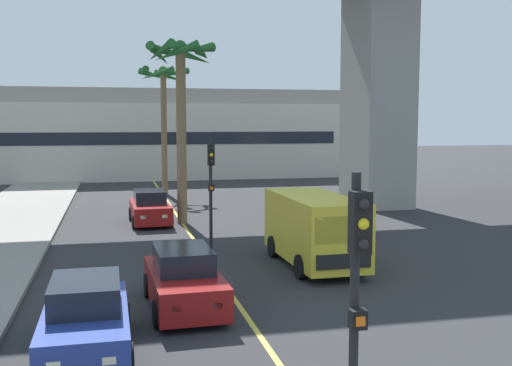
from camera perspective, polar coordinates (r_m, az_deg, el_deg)
lane_stripe_center at (r=24.05m, az=-5.46°, el=-5.78°), size 0.14×56.00×0.01m
pier_building_backdrop at (r=53.57m, az=-9.85°, el=4.47°), size 33.88×8.04×7.46m
car_queue_front at (r=16.08m, az=-6.72°, el=-9.01°), size 1.93×4.15×1.56m
car_queue_second at (r=29.32m, az=-9.84°, el=-2.33°), size 1.92×4.14×1.56m
car_queue_third at (r=13.40m, az=-15.56°, el=-12.23°), size 1.85×4.11×1.56m
delivery_van at (r=20.49m, az=5.42°, el=-4.16°), size 2.23×5.28×2.36m
traffic_light_median_near at (r=7.72m, az=9.36°, el=-10.08°), size 0.24×0.37×4.20m
traffic_light_median_far at (r=22.32m, az=-4.22°, el=0.36°), size 0.24×0.37×4.20m
palm_tree_near_median at (r=40.85m, az=-8.57°, el=8.38°), size 3.32×3.47×8.39m
palm_tree_mid_median at (r=29.00m, az=-7.03°, el=9.19°), size 3.27×3.34×8.54m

